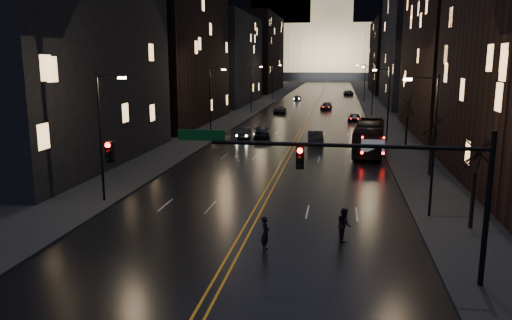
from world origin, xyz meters
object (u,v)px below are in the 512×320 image
at_px(traffic_signal, 355,171).
at_px(oncoming_car_a, 262,131).
at_px(oncoming_car_b, 245,133).
at_px(pedestrian_b, 344,225).
at_px(pedestrian_a, 265,234).
at_px(receding_car_a, 315,138).
at_px(bus, 369,137).

relative_size(traffic_signal, oncoming_car_a, 3.45).
bearing_deg(oncoming_car_b, traffic_signal, 100.67).
bearing_deg(traffic_signal, pedestrian_b, 93.23).
relative_size(traffic_signal, oncoming_car_b, 3.94).
relative_size(oncoming_car_a, pedestrian_a, 2.71).
height_order(oncoming_car_b, pedestrian_b, pedestrian_b).
distance_m(oncoming_car_b, receding_car_a, 9.65).
xyz_separation_m(receding_car_a, pedestrian_b, (3.12, -32.18, 0.13)).
bearing_deg(pedestrian_a, traffic_signal, -118.54).
relative_size(oncoming_car_a, receding_car_a, 1.02).
xyz_separation_m(pedestrian_a, pedestrian_b, (4.09, 2.11, 0.02)).
relative_size(bus, pedestrian_a, 6.60).
relative_size(oncoming_car_b, pedestrian_a, 2.37).
relative_size(traffic_signal, pedestrian_b, 9.17).
height_order(bus, oncoming_car_b, bus).
distance_m(oncoming_car_a, pedestrian_b, 38.11).
relative_size(bus, oncoming_car_a, 2.43).
distance_m(bus, pedestrian_b, 27.78).
bearing_deg(oncoming_car_b, bus, 146.45).
bearing_deg(oncoming_car_a, bus, 137.96).
bearing_deg(pedestrian_b, oncoming_car_b, 6.95).
distance_m(oncoming_car_a, pedestrian_a, 39.30).
bearing_deg(oncoming_car_a, pedestrian_b, 98.32).
xyz_separation_m(bus, receding_car_a, (-5.97, 4.55, -0.89)).
xyz_separation_m(oncoming_car_b, receding_car_a, (9.13, -3.12, 0.09)).
bearing_deg(bus, pedestrian_b, -90.47).
bearing_deg(receding_car_a, bus, -42.81).
xyz_separation_m(oncoming_car_a, receding_car_a, (7.10, -4.53, -0.05)).
bearing_deg(pedestrian_b, pedestrian_a, 105.05).
distance_m(traffic_signal, oncoming_car_b, 42.44).
relative_size(receding_car_a, pedestrian_b, 2.60).
bearing_deg(pedestrian_b, receding_car_a, -6.65).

